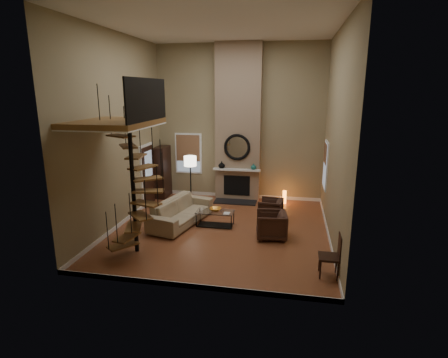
% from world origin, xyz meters
% --- Properties ---
extents(ground, '(6.00, 6.50, 0.01)m').
position_xyz_m(ground, '(0.00, 0.00, -0.01)').
color(ground, '#A45B35').
rests_on(ground, ground).
extents(back_wall, '(6.00, 0.02, 5.50)m').
position_xyz_m(back_wall, '(0.00, 3.25, 2.75)').
color(back_wall, '#90815D').
rests_on(back_wall, ground).
extents(front_wall, '(6.00, 0.02, 5.50)m').
position_xyz_m(front_wall, '(0.00, -3.25, 2.75)').
color(front_wall, '#90815D').
rests_on(front_wall, ground).
extents(left_wall, '(0.02, 6.50, 5.50)m').
position_xyz_m(left_wall, '(-3.00, 0.00, 2.75)').
color(left_wall, '#90815D').
rests_on(left_wall, ground).
extents(right_wall, '(0.02, 6.50, 5.50)m').
position_xyz_m(right_wall, '(3.00, 0.00, 2.75)').
color(right_wall, '#90815D').
rests_on(right_wall, ground).
extents(ceiling, '(6.00, 6.50, 0.01)m').
position_xyz_m(ceiling, '(0.00, 0.00, 5.50)').
color(ceiling, silver).
rests_on(ceiling, back_wall).
extents(baseboard_back, '(6.00, 0.02, 0.12)m').
position_xyz_m(baseboard_back, '(0.00, 3.24, 0.06)').
color(baseboard_back, white).
rests_on(baseboard_back, ground).
extents(baseboard_front, '(6.00, 0.02, 0.12)m').
position_xyz_m(baseboard_front, '(0.00, -3.24, 0.06)').
color(baseboard_front, white).
rests_on(baseboard_front, ground).
extents(baseboard_left, '(0.02, 6.50, 0.12)m').
position_xyz_m(baseboard_left, '(-2.99, 0.00, 0.06)').
color(baseboard_left, white).
rests_on(baseboard_left, ground).
extents(baseboard_right, '(0.02, 6.50, 0.12)m').
position_xyz_m(baseboard_right, '(2.99, 0.00, 0.06)').
color(baseboard_right, white).
rests_on(baseboard_right, ground).
extents(chimney_breast, '(1.60, 0.38, 5.50)m').
position_xyz_m(chimney_breast, '(0.00, 3.06, 2.75)').
color(chimney_breast, '#8C735B').
rests_on(chimney_breast, ground).
extents(hearth, '(1.50, 0.60, 0.04)m').
position_xyz_m(hearth, '(0.00, 2.57, 0.02)').
color(hearth, black).
rests_on(hearth, ground).
extents(firebox, '(0.95, 0.02, 0.72)m').
position_xyz_m(firebox, '(0.00, 2.86, 0.55)').
color(firebox, black).
rests_on(firebox, chimney_breast).
extents(mantel, '(1.70, 0.18, 0.06)m').
position_xyz_m(mantel, '(0.00, 2.78, 1.15)').
color(mantel, white).
rests_on(mantel, chimney_breast).
extents(mirror_frame, '(0.94, 0.10, 0.94)m').
position_xyz_m(mirror_frame, '(0.00, 2.84, 1.95)').
color(mirror_frame, black).
rests_on(mirror_frame, chimney_breast).
extents(mirror_disc, '(0.80, 0.01, 0.80)m').
position_xyz_m(mirror_disc, '(0.00, 2.85, 1.95)').
color(mirror_disc, white).
rests_on(mirror_disc, chimney_breast).
extents(vase_left, '(0.24, 0.24, 0.25)m').
position_xyz_m(vase_left, '(-0.55, 2.82, 1.30)').
color(vase_left, black).
rests_on(vase_left, mantel).
extents(vase_right, '(0.20, 0.20, 0.21)m').
position_xyz_m(vase_right, '(0.60, 2.82, 1.28)').
color(vase_right, '#1B6058').
rests_on(vase_right, mantel).
extents(window_back, '(1.02, 0.06, 1.52)m').
position_xyz_m(window_back, '(-1.90, 3.22, 1.62)').
color(window_back, white).
rests_on(window_back, back_wall).
extents(window_right, '(0.06, 1.02, 1.52)m').
position_xyz_m(window_right, '(2.97, 2.00, 1.63)').
color(window_right, white).
rests_on(window_right, right_wall).
extents(entry_door, '(0.10, 1.05, 2.16)m').
position_xyz_m(entry_door, '(-2.95, 1.80, 1.05)').
color(entry_door, white).
rests_on(entry_door, ground).
extents(loft, '(1.70, 2.20, 1.09)m').
position_xyz_m(loft, '(-2.04, -1.80, 3.24)').
color(loft, brown).
rests_on(loft, left_wall).
extents(spiral_stair, '(1.47, 1.47, 4.06)m').
position_xyz_m(spiral_stair, '(-1.78, -1.79, 1.78)').
color(spiral_stair, black).
rests_on(spiral_stair, ground).
extents(hutch, '(0.40, 0.85, 1.89)m').
position_xyz_m(hutch, '(-2.78, 2.79, 0.95)').
color(hutch, black).
rests_on(hutch, ground).
extents(sofa, '(1.48, 2.59, 0.71)m').
position_xyz_m(sofa, '(-1.28, 0.23, 0.40)').
color(sofa, tan).
rests_on(sofa, ground).
extents(armchair_near, '(0.78, 0.76, 0.65)m').
position_xyz_m(armchair_near, '(1.41, 1.02, 0.35)').
color(armchair_near, '#3C241C').
rests_on(armchair_near, ground).
extents(armchair_far, '(0.90, 0.88, 0.74)m').
position_xyz_m(armchair_far, '(1.52, -0.32, 0.35)').
color(armchair_far, '#3C241C').
rests_on(armchair_far, ground).
extents(coffee_table, '(1.11, 0.55, 0.43)m').
position_xyz_m(coffee_table, '(-0.23, 0.22, 0.28)').
color(coffee_table, silver).
rests_on(coffee_table, ground).
extents(bowl, '(0.35, 0.35, 0.09)m').
position_xyz_m(bowl, '(-0.23, 0.27, 0.50)').
color(bowl, orange).
rests_on(bowl, coffee_table).
extents(book, '(0.18, 0.24, 0.02)m').
position_xyz_m(book, '(0.12, 0.07, 0.46)').
color(book, gray).
rests_on(book, coffee_table).
extents(floor_lamp, '(0.42, 0.42, 1.74)m').
position_xyz_m(floor_lamp, '(-1.50, 2.07, 1.41)').
color(floor_lamp, black).
rests_on(floor_lamp, ground).
extents(accent_lamp, '(0.13, 0.13, 0.46)m').
position_xyz_m(accent_lamp, '(1.72, 2.73, 0.25)').
color(accent_lamp, orange).
rests_on(accent_lamp, ground).
extents(side_chair, '(0.45, 0.44, 0.96)m').
position_xyz_m(side_chair, '(2.88, -2.18, 0.53)').
color(side_chair, black).
rests_on(side_chair, ground).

